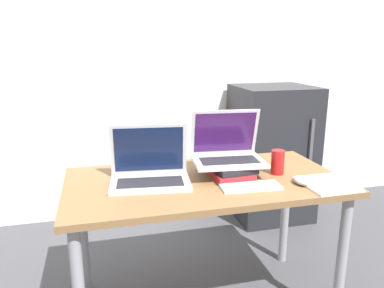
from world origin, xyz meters
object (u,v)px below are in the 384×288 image
at_px(wireless_keyboard, 251,187).
at_px(soda_can, 278,162).
at_px(laptop_on_books, 227,151).
at_px(mouse, 302,180).
at_px(book_stack, 230,170).
at_px(laptop_left, 150,171).
at_px(mini_fridge, 271,153).
at_px(notepad, 327,184).

xyz_separation_m(wireless_keyboard, soda_can, (0.21, 0.15, 0.05)).
xyz_separation_m(laptop_on_books, mouse, (0.29, -0.23, -0.10)).
relative_size(book_stack, laptop_on_books, 0.72).
relative_size(wireless_keyboard, soda_can, 2.29).
relative_size(laptop_left, wireless_keyboard, 1.42).
bearing_deg(mini_fridge, wireless_keyboard, -120.63).
height_order(laptop_left, soda_can, laptop_left).
height_order(laptop_on_books, mouse, laptop_on_books).
height_order(laptop_on_books, mini_fridge, mini_fridge).
distance_m(book_stack, notepad, 0.46).
bearing_deg(laptop_left, notepad, -17.49).
relative_size(mouse, soda_can, 0.87).
distance_m(laptop_on_books, notepad, 0.49).
height_order(laptop_on_books, wireless_keyboard, laptop_on_books).
distance_m(mouse, mini_fridge, 1.19).
xyz_separation_m(book_stack, notepad, (0.39, -0.23, -0.03)).
relative_size(laptop_on_books, mouse, 3.44).
distance_m(laptop_left, notepad, 0.83).
height_order(notepad, mini_fridge, mini_fridge).
distance_m(soda_can, mini_fridge, 1.07).
bearing_deg(notepad, mouse, 159.05).
distance_m(mouse, soda_can, 0.17).
bearing_deg(laptop_on_books, mouse, -38.55).
bearing_deg(mouse, mini_fridge, 70.23).
bearing_deg(book_stack, wireless_keyboard, -78.68).
bearing_deg(mini_fridge, book_stack, -126.71).
relative_size(notepad, soda_can, 2.01).
bearing_deg(book_stack, notepad, -30.55).
distance_m(laptop_on_books, mouse, 0.38).
xyz_separation_m(mouse, notepad, (0.11, -0.04, -0.01)).
xyz_separation_m(book_stack, mini_fridge, (0.68, 0.91, -0.22)).
bearing_deg(soda_can, mouse, -75.01).
height_order(book_stack, mouse, book_stack).
relative_size(mouse, mini_fridge, 0.10).
bearing_deg(laptop_on_books, notepad, -34.36).
bearing_deg(soda_can, wireless_keyboard, -144.24).
xyz_separation_m(laptop_left, book_stack, (0.40, -0.02, -0.02)).
distance_m(notepad, mini_fridge, 1.20).
height_order(laptop_left, mouse, laptop_left).
xyz_separation_m(wireless_keyboard, notepad, (0.36, -0.05, -0.00)).
relative_size(book_stack, soda_can, 2.17).
bearing_deg(notepad, wireless_keyboard, 171.29).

